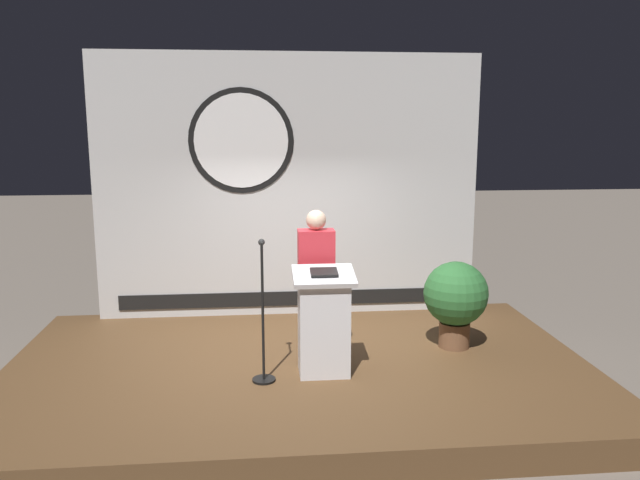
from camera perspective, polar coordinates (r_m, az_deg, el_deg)
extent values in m
plane|color=#6B6056|center=(7.20, -1.94, -13.23)|extent=(40.00, 40.00, 0.00)
cube|color=brown|center=(7.14, -1.95, -12.13)|extent=(6.40, 4.00, 0.30)
cube|color=silver|center=(8.47, -2.84, 4.85)|extent=(5.15, 0.10, 3.52)
cylinder|color=black|center=(8.37, -7.17, 8.94)|extent=(1.38, 0.02, 1.38)
cylinder|color=white|center=(8.37, -7.17, 8.94)|extent=(1.23, 0.02, 1.23)
cube|color=black|center=(8.71, -2.72, -5.33)|extent=(4.63, 0.02, 0.20)
cube|color=silver|center=(6.61, 0.34, -7.86)|extent=(0.52, 0.40, 1.03)
cube|color=silver|center=(6.46, 0.35, -3.29)|extent=(0.64, 0.50, 0.15)
cube|color=black|center=(6.43, 0.37, -2.94)|extent=(0.28, 0.20, 0.06)
cylinder|color=black|center=(7.10, -0.34, -7.58)|extent=(0.26, 0.26, 0.79)
cube|color=red|center=(6.91, -0.35, -1.82)|extent=(0.40, 0.24, 0.67)
sphere|color=beige|center=(6.82, -0.35, 1.84)|extent=(0.22, 0.22, 0.22)
cylinder|color=black|center=(6.62, -5.12, -12.54)|extent=(0.24, 0.24, 0.02)
cylinder|color=black|center=(6.37, -5.23, -6.65)|extent=(0.03, 0.03, 1.44)
cylinder|color=black|center=(6.36, -5.34, -0.45)|extent=(0.02, 0.31, 0.02)
sphere|color=#262626|center=(6.51, -5.35, -0.19)|extent=(0.07, 0.07, 0.07)
cylinder|color=brown|center=(7.64, 12.11, -8.40)|extent=(0.36, 0.36, 0.30)
sphere|color=#2D6B33|center=(7.50, 12.25, -4.78)|extent=(0.75, 0.75, 0.75)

